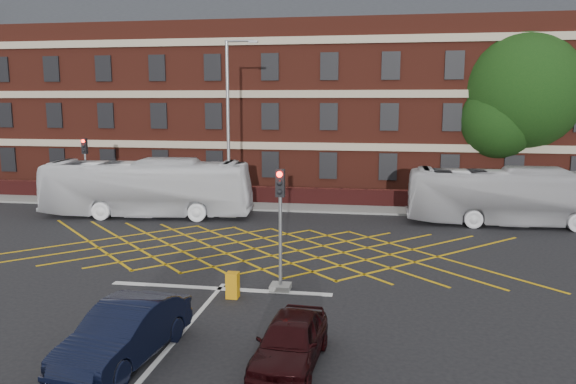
% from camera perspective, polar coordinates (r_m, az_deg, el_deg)
% --- Properties ---
extents(ground, '(120.00, 120.00, 0.00)m').
position_cam_1_polar(ground, '(23.49, -4.54, -7.02)').
color(ground, black).
rests_on(ground, ground).
extents(victorian_building, '(51.00, 12.17, 20.40)m').
position_cam_1_polar(victorian_building, '(44.19, 2.63, 10.92)').
color(victorian_building, '#572016').
rests_on(victorian_building, ground).
extents(boundary_wall, '(56.00, 0.50, 1.10)m').
position_cam_1_polar(boundary_wall, '(35.81, 0.45, -0.40)').
color(boundary_wall, '#481413').
rests_on(boundary_wall, ground).
extents(far_pavement, '(60.00, 3.00, 0.12)m').
position_cam_1_polar(far_pavement, '(34.92, 0.19, -1.46)').
color(far_pavement, slate).
rests_on(far_pavement, ground).
extents(box_junction_hatching, '(8.22, 8.22, 0.02)m').
position_cam_1_polar(box_junction_hatching, '(25.36, -3.45, -5.75)').
color(box_junction_hatching, '#CC990C').
rests_on(box_junction_hatching, ground).
extents(stop_line, '(8.00, 0.30, 0.02)m').
position_cam_1_polar(stop_line, '(20.27, -6.96, -9.71)').
color(stop_line, silver).
rests_on(stop_line, ground).
extents(centre_line, '(0.15, 14.00, 0.02)m').
position_cam_1_polar(centre_line, '(14.64, -14.46, -17.73)').
color(centre_line, silver).
rests_on(centre_line, ground).
extents(bus_left, '(12.04, 3.87, 3.30)m').
position_cam_1_polar(bus_left, '(32.96, -14.10, 0.41)').
color(bus_left, white).
rests_on(bus_left, ground).
extents(bus_right, '(11.05, 2.64, 3.07)m').
position_cam_1_polar(bus_right, '(32.03, 21.91, -0.45)').
color(bus_right, silver).
rests_on(bus_right, ground).
extents(car_navy, '(2.11, 4.68, 1.49)m').
position_cam_1_polar(car_navy, '(15.32, -16.23, -13.53)').
color(car_navy, black).
rests_on(car_navy, ground).
extents(car_maroon, '(1.76, 3.86, 1.28)m').
position_cam_1_polar(car_maroon, '(14.51, 0.23, -14.91)').
color(car_maroon, black).
rests_on(car_maroon, ground).
extents(deciduous_tree, '(8.14, 8.05, 11.18)m').
position_cam_1_polar(deciduous_tree, '(40.44, 22.44, 8.63)').
color(deciduous_tree, black).
rests_on(deciduous_tree, ground).
extents(traffic_light_near, '(0.70, 0.70, 4.27)m').
position_cam_1_polar(traffic_light_near, '(19.52, -0.79, -5.01)').
color(traffic_light_near, slate).
rests_on(traffic_light_near, ground).
extents(traffic_light_far, '(0.70, 0.70, 4.27)m').
position_cam_1_polar(traffic_light_far, '(36.96, -19.80, 1.26)').
color(traffic_light_far, slate).
rests_on(traffic_light_far, ground).
extents(street_lamp, '(2.25, 1.00, 9.85)m').
position_cam_1_polar(street_lamp, '(32.06, -5.94, 3.67)').
color(street_lamp, slate).
rests_on(street_lamp, ground).
extents(direction_signs, '(1.10, 0.16, 2.20)m').
position_cam_1_polar(direction_signs, '(38.26, -20.09, 0.91)').
color(direction_signs, gray).
rests_on(direction_signs, ground).
extents(utility_cabinet, '(0.40, 0.39, 0.88)m').
position_cam_1_polar(utility_cabinet, '(19.23, -5.65, -9.40)').
color(utility_cabinet, orange).
rests_on(utility_cabinet, ground).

